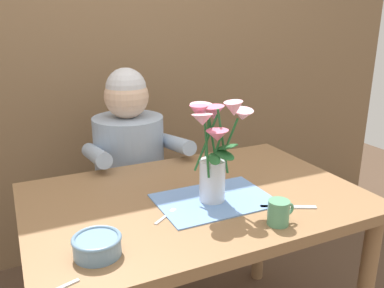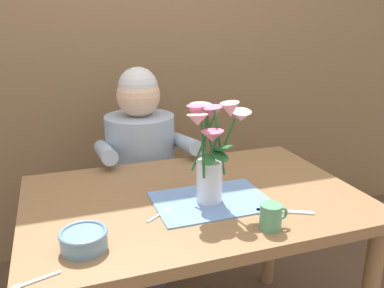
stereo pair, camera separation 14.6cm
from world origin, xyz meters
TOP-DOWN VIEW (x-y plane):
  - wood_panel_backdrop at (0.00, 1.05)m, footprint 4.00×0.10m
  - dining_table at (0.00, 0.00)m, footprint 1.20×0.80m
  - seated_person at (-0.06, 0.62)m, footprint 0.45×0.47m
  - striped_placemat at (0.04, -0.07)m, footprint 0.40×0.28m
  - flower_vase at (0.04, -0.06)m, footprint 0.24×0.24m
  - ceramic_bowl at (-0.41, -0.23)m, footprint 0.14×0.14m
  - dinner_knife at (0.24, -0.23)m, footprint 0.18×0.10m
  - ceramic_mug at (0.14, -0.30)m, footprint 0.09×0.07m
  - spoon_0 at (-0.14, -0.10)m, footprint 0.11×0.08m

SIDE VIEW (x-z plane):
  - seated_person at x=-0.06m, z-range 0.00..1.13m
  - dining_table at x=0.00m, z-range 0.27..1.01m
  - striped_placemat at x=0.04m, z-range 0.74..0.74m
  - dinner_knife at x=0.24m, z-range 0.74..0.74m
  - spoon_0 at x=-0.14m, z-range 0.74..0.75m
  - ceramic_bowl at x=-0.41m, z-range 0.74..0.80m
  - ceramic_mug at x=0.14m, z-range 0.74..0.82m
  - flower_vase at x=0.04m, z-range 0.76..1.13m
  - wood_panel_backdrop at x=0.00m, z-range 0.00..2.50m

